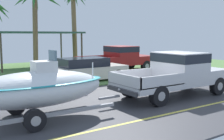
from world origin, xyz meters
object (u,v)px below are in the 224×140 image
object	(u,v)px
parked_sedan_near	(86,70)
palm_tree_near_right	(73,5)
boat_on_trailer	(37,89)
carport_awning	(35,33)
pickup_truck_towing	(179,72)
parked_pickup_background	(121,57)
palm_tree_mid	(35,5)

from	to	relation	value
parked_sedan_near	palm_tree_near_right	xyz separation A→B (m)	(3.31, 8.22, 4.57)
boat_on_trailer	carport_awning	bearing A→B (deg)	71.49
parked_sedan_near	carport_awning	size ratio (longest dim) A/B	0.69
parked_sedan_near	boat_on_trailer	bearing A→B (deg)	-130.65
parked_sedan_near	palm_tree_near_right	size ratio (longest dim) A/B	0.68
pickup_truck_towing	palm_tree_near_right	world-z (taller)	palm_tree_near_right
parked_sedan_near	carport_awning	world-z (taller)	carport_awning
boat_on_trailer	carport_awning	xyz separation A→B (m)	(4.62, 13.80, 1.78)
parked_pickup_background	parked_sedan_near	size ratio (longest dim) A/B	1.28
carport_awning	palm_tree_near_right	size ratio (longest dim) A/B	0.98
boat_on_trailer	palm_tree_mid	xyz separation A→B (m)	(3.28, 9.67, 3.58)
carport_awning	boat_on_trailer	bearing A→B (deg)	-108.51
boat_on_trailer	parked_pickup_background	bearing A→B (deg)	41.45
parked_sedan_near	palm_tree_near_right	world-z (taller)	palm_tree_near_right
parked_pickup_background	palm_tree_near_right	world-z (taller)	palm_tree_near_right
pickup_truck_towing	parked_sedan_near	world-z (taller)	pickup_truck_towing
parked_pickup_background	palm_tree_mid	size ratio (longest dim) A/B	1.02
pickup_truck_towing	palm_tree_mid	distance (m)	10.77
parked_pickup_background	parked_sedan_near	distance (m)	4.79
palm_tree_near_right	palm_tree_mid	size ratio (longest dim) A/B	1.18
carport_awning	palm_tree_mid	size ratio (longest dim) A/B	1.16
palm_tree_near_right	pickup_truck_towing	bearing A→B (deg)	-96.83
pickup_truck_towing	carport_awning	bearing A→B (deg)	97.52
pickup_truck_towing	boat_on_trailer	distance (m)	6.44
palm_tree_mid	parked_sedan_near	bearing A→B (deg)	-69.74
parked_sedan_near	carport_awning	bearing A→B (deg)	91.16
pickup_truck_towing	boat_on_trailer	bearing A→B (deg)	180.00
palm_tree_near_right	palm_tree_mid	distance (m)	6.38
parked_pickup_background	palm_tree_mid	world-z (taller)	palm_tree_mid
pickup_truck_towing	parked_pickup_background	xyz separation A→B (m)	(2.51, 7.91, -0.02)
parked_sedan_near	palm_tree_mid	xyz separation A→B (m)	(-1.51, 4.09, 3.92)
parked_pickup_background	carport_awning	world-z (taller)	carport_awning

